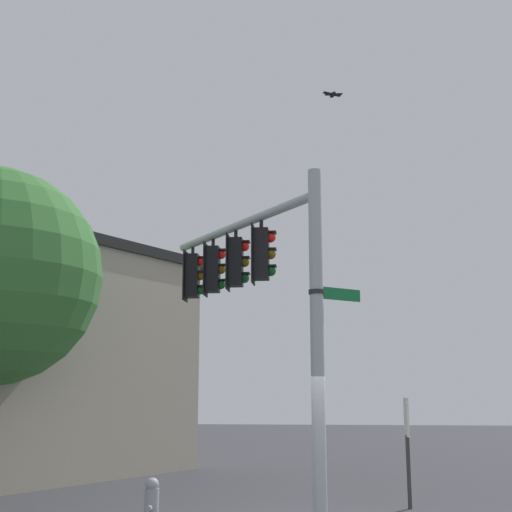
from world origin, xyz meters
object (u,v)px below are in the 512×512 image
fire_hydrant (152,503)px  historical_marker (407,435)px  traffic_light_mid_inner (237,262)px  street_name_sign (329,293)px  traffic_light_mid_outer (214,269)px  bird_flying (333,95)px  traffic_light_arm_end (193,276)px  traffic_light_nearest_pole (262,254)px

fire_hydrant → historical_marker: historical_marker is taller
traffic_light_mid_inner → street_name_sign: traffic_light_mid_inner is taller
street_name_sign → traffic_light_mid_inner: bearing=-136.9°
street_name_sign → fire_hydrant: bearing=-78.5°
fire_hydrant → historical_marker: 5.28m
traffic_light_mid_outer → bird_flying: (1.11, 2.79, 3.65)m
traffic_light_arm_end → bird_flying: bearing=60.7°
traffic_light_mid_outer → bird_flying: bird_flying is taller
traffic_light_mid_inner → traffic_light_mid_outer: (-0.82, -0.64, 0.00)m
traffic_light_nearest_pole → street_name_sign: bearing=46.0°
traffic_light_mid_inner → street_name_sign: (2.10, 1.96, -1.02)m
traffic_light_arm_end → street_name_sign: 5.05m
street_name_sign → fire_hydrant: size_ratio=1.15×
street_name_sign → traffic_light_mid_outer: bearing=-138.3°
bird_flying → fire_hydrant: size_ratio=0.53×
traffic_light_arm_end → traffic_light_nearest_pole: bearing=37.9°
street_name_sign → bird_flying: bearing=174.1°
traffic_light_arm_end → bird_flying: (1.92, 3.43, 3.65)m
street_name_sign → bird_flying: bird_flying is taller
bird_flying → traffic_light_mid_inner: bearing=-97.6°
traffic_light_mid_outer → street_name_sign: bearing=41.7°
traffic_light_nearest_pole → fire_hydrant: size_ratio=1.59×
historical_marker → traffic_light_mid_inner: bearing=-92.4°
bird_flying → historical_marker: 7.37m
traffic_light_arm_end → historical_marker: (1.78, 4.74, -3.60)m
fire_hydrant → traffic_light_nearest_pole: bearing=138.3°
traffic_light_mid_inner → historical_marker: (0.15, 3.46, -3.60)m
bird_flying → historical_marker: size_ratio=0.20×
traffic_light_mid_inner → bird_flying: 4.25m
traffic_light_mid_inner → bird_flying: size_ratio=3.01×
traffic_light_nearest_pole → traffic_light_mid_inner: same height
traffic_light_nearest_pole → traffic_light_mid_inner: size_ratio=1.00×
traffic_light_arm_end → fire_hydrant: 6.32m
traffic_light_mid_inner → traffic_light_arm_end: bearing=-142.1°
historical_marker → street_name_sign: bearing=-37.6°
traffic_light_mid_outer → historical_marker: size_ratio=0.62×
street_name_sign → fire_hydrant: (0.61, -3.01, -3.57)m
traffic_light_mid_inner → traffic_light_arm_end: same height
fire_hydrant → traffic_light_mid_inner: bearing=158.9°
historical_marker → traffic_light_nearest_pole: bearing=-76.7°
traffic_light_nearest_pole → street_name_sign: (1.28, 1.33, -1.02)m
traffic_light_mid_inner → traffic_light_arm_end: (-1.64, -1.28, 0.00)m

